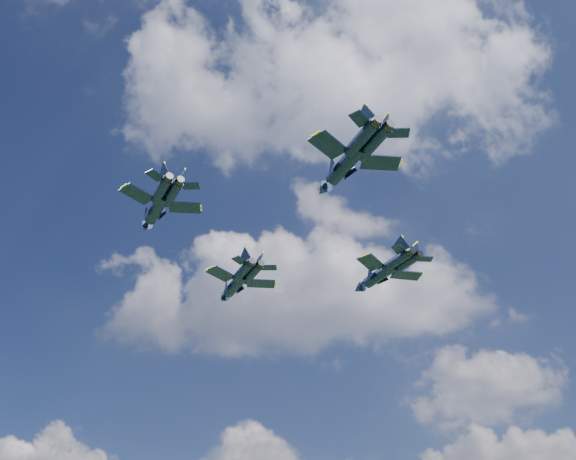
# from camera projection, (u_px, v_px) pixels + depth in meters

# --- Properties ---
(jet_lead) EXTENTS (13.78, 16.41, 4.15)m
(jet_lead) POSITION_uv_depth(u_px,v_px,m) (235.00, 285.00, 116.45)
(jet_lead) COLOR black
(jet_left) EXTENTS (12.29, 14.49, 3.68)m
(jet_left) POSITION_uv_depth(u_px,v_px,m) (156.00, 210.00, 91.93)
(jet_left) COLOR black
(jet_right) EXTENTS (14.28, 15.01, 3.99)m
(jet_right) POSITION_uv_depth(u_px,v_px,m) (379.00, 275.00, 107.07)
(jet_right) COLOR black
(jet_slot) EXTENTS (13.63, 16.37, 4.13)m
(jet_slot) POSITION_uv_depth(u_px,v_px,m) (344.00, 166.00, 84.12)
(jet_slot) COLOR black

